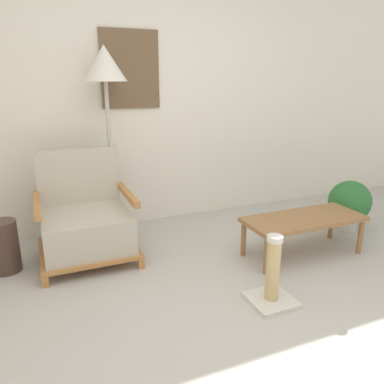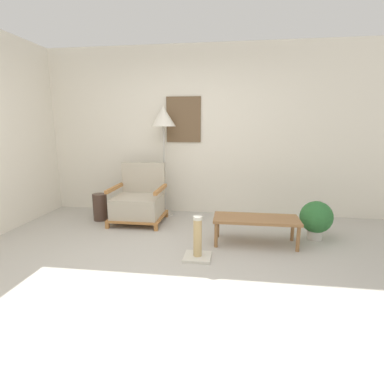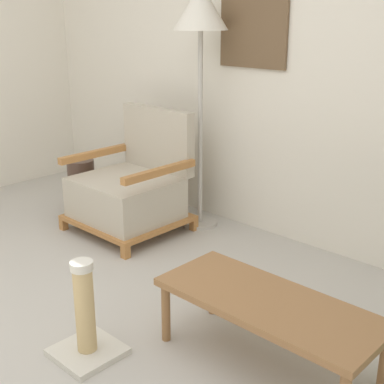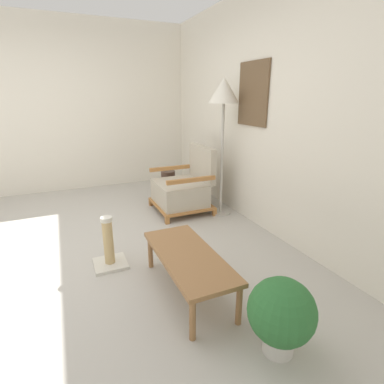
{
  "view_description": "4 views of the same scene",
  "coord_description": "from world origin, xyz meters",
  "px_view_note": "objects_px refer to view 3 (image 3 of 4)",
  "views": [
    {
      "loc": [
        -0.98,
        -1.43,
        1.46
      ],
      "look_at": [
        0.19,
        1.35,
        0.55
      ],
      "focal_mm": 35.0,
      "sensor_mm": 36.0,
      "label": 1
    },
    {
      "loc": [
        0.76,
        -2.68,
        1.44
      ],
      "look_at": [
        0.19,
        1.35,
        0.55
      ],
      "focal_mm": 28.0,
      "sensor_mm": 36.0,
      "label": 2
    },
    {
      "loc": [
        2.25,
        -0.83,
        1.56
      ],
      "look_at": [
        0.19,
        1.35,
        0.55
      ],
      "focal_mm": 50.0,
      "sensor_mm": 36.0,
      "label": 3
    },
    {
      "loc": [
        2.98,
        0.12,
        1.53
      ],
      "look_at": [
        0.19,
        1.35,
        0.55
      ],
      "focal_mm": 28.0,
      "sensor_mm": 36.0,
      "label": 4
    }
  ],
  "objects_px": {
    "vase": "(82,185)",
    "coffee_table": "(268,307)",
    "floor_lamp": "(201,21)",
    "armchair": "(131,190)",
    "scratching_post": "(86,324)"
  },
  "relations": [
    {
      "from": "vase",
      "to": "coffee_table",
      "type": "bearing_deg",
      "value": -15.76
    },
    {
      "from": "coffee_table",
      "to": "floor_lamp",
      "type": "bearing_deg",
      "value": 142.5
    },
    {
      "from": "coffee_table",
      "to": "armchair",
      "type": "bearing_deg",
      "value": 159.0
    },
    {
      "from": "floor_lamp",
      "to": "scratching_post",
      "type": "xyz_separation_m",
      "value": [
        0.74,
        -1.6,
        -1.34
      ]
    },
    {
      "from": "armchair",
      "to": "scratching_post",
      "type": "xyz_separation_m",
      "value": [
        1.05,
        -1.18,
        -0.14
      ]
    },
    {
      "from": "armchair",
      "to": "scratching_post",
      "type": "height_order",
      "value": "armchair"
    },
    {
      "from": "armchair",
      "to": "floor_lamp",
      "type": "xyz_separation_m",
      "value": [
        0.31,
        0.42,
        1.19
      ]
    },
    {
      "from": "vase",
      "to": "armchair",
      "type": "bearing_deg",
      "value": -0.29
    },
    {
      "from": "coffee_table",
      "to": "vase",
      "type": "relative_size",
      "value": 2.49
    },
    {
      "from": "armchair",
      "to": "floor_lamp",
      "type": "height_order",
      "value": "floor_lamp"
    },
    {
      "from": "floor_lamp",
      "to": "coffee_table",
      "type": "distance_m",
      "value": 2.14
    },
    {
      "from": "armchair",
      "to": "vase",
      "type": "height_order",
      "value": "armchair"
    },
    {
      "from": "armchair",
      "to": "floor_lamp",
      "type": "bearing_deg",
      "value": 53.03
    },
    {
      "from": "coffee_table",
      "to": "scratching_post",
      "type": "height_order",
      "value": "scratching_post"
    },
    {
      "from": "floor_lamp",
      "to": "coffee_table",
      "type": "relative_size",
      "value": 1.68
    }
  ]
}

